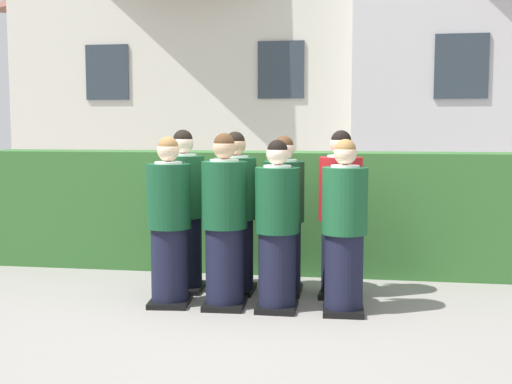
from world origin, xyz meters
TOP-DOWN VIEW (x-y plane):
  - ground_plane at (0.00, 0.00)m, footprint 60.00×60.00m
  - student_front_row_0 at (-0.78, 0.01)m, footprint 0.41×0.52m
  - student_front_row_1 at (-0.25, 0.01)m, footprint 0.42×0.52m
  - student_front_row_2 at (0.24, -0.00)m, footprint 0.40×0.49m
  - student_front_row_3 at (0.85, -0.00)m, footprint 0.41×0.50m
  - student_rear_row_0 at (-0.79, 0.55)m, footprint 0.43×0.49m
  - student_rear_row_1 at (-0.25, 0.57)m, footprint 0.42×0.47m
  - student_rear_row_2 at (0.23, 0.61)m, footprint 0.41×0.46m
  - student_in_red_blazer at (0.79, 0.58)m, footprint 0.43×0.52m
  - hedge at (0.00, 1.67)m, footprint 7.00×0.70m
  - school_building_main at (-2.34, 9.05)m, footprint 8.31×4.67m

SIDE VIEW (x-z plane):
  - ground_plane at x=0.00m, z-range 0.00..0.00m
  - hedge at x=0.00m, z-range 0.00..1.38m
  - student_front_row_2 at x=0.24m, z-range -0.04..1.52m
  - student_front_row_3 at x=0.85m, z-range -0.04..1.52m
  - student_front_row_0 at x=-0.78m, z-range -0.04..1.54m
  - student_rear_row_2 at x=0.23m, z-range -0.04..1.54m
  - student_front_row_1 at x=-0.25m, z-range -0.04..1.57m
  - student_rear_row_1 at x=-0.25m, z-range -0.04..1.58m
  - student_in_red_blazer at x=0.79m, z-range -0.04..1.60m
  - student_rear_row_0 at x=-0.79m, z-range -0.04..1.60m
  - school_building_main at x=-2.34m, z-range 0.10..6.91m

